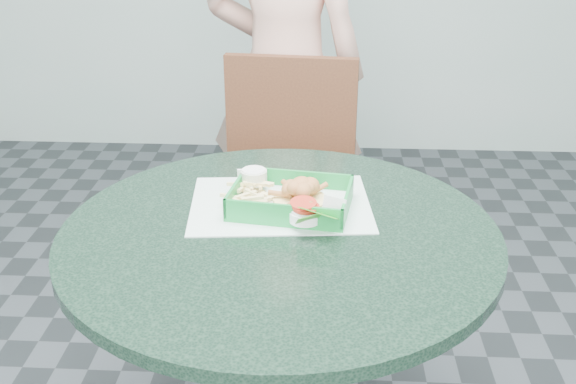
# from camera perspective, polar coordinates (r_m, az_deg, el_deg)

# --- Properties ---
(cafe_table) EXTENTS (0.97, 0.97, 0.75)m
(cafe_table) POSITION_cam_1_polar(r_m,az_deg,el_deg) (1.59, -0.70, -9.16)
(cafe_table) COLOR black
(cafe_table) RESTS_ON floor
(dining_chair) EXTENTS (0.46, 0.46, 0.93)m
(dining_chair) POSITION_cam_1_polar(r_m,az_deg,el_deg) (2.33, 0.09, 1.21)
(dining_chair) COLOR black
(dining_chair) RESTS_ON floor
(diner_person) EXTENTS (0.72, 0.54, 1.79)m
(diner_person) POSITION_cam_1_polar(r_m,az_deg,el_deg) (2.50, -0.28, 11.67)
(diner_person) COLOR #E4A793
(diner_person) RESTS_ON floor
(placemat) EXTENTS (0.45, 0.35, 0.00)m
(placemat) POSITION_cam_1_polar(r_m,az_deg,el_deg) (1.61, -0.64, -1.65)
(placemat) COLOR silver
(placemat) RESTS_ON cafe_table
(food_basket) EXTENTS (0.27, 0.20, 0.05)m
(food_basket) POSITION_cam_1_polar(r_m,az_deg,el_deg) (1.58, 0.25, -1.55)
(food_basket) COLOR #158C39
(food_basket) RESTS_ON placemat
(crab_sandwich) EXTENTS (0.12, 0.12, 0.07)m
(crab_sandwich) POSITION_cam_1_polar(r_m,az_deg,el_deg) (1.55, 1.07, -0.66)
(crab_sandwich) COLOR #EDCF7B
(crab_sandwich) RESTS_ON food_basket
(fries_pile) EXTENTS (0.12, 0.13, 0.04)m
(fries_pile) POSITION_cam_1_polar(r_m,az_deg,el_deg) (1.58, -3.49, -0.87)
(fries_pile) COLOR #FFE295
(fries_pile) RESTS_ON food_basket
(sauce_ramekin) EXTENTS (0.06, 0.06, 0.04)m
(sauce_ramekin) POSITION_cam_1_polar(r_m,az_deg,el_deg) (1.62, -3.26, 0.51)
(sauce_ramekin) COLOR silver
(sauce_ramekin) RESTS_ON food_basket
(garnish_cup) EXTENTS (0.11, 0.10, 0.04)m
(garnish_cup) POSITION_cam_1_polar(r_m,az_deg,el_deg) (1.49, 2.19, -2.35)
(garnish_cup) COLOR white
(garnish_cup) RESTS_ON food_basket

